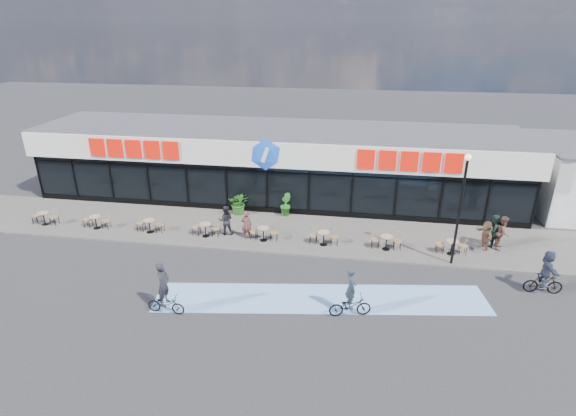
{
  "coord_description": "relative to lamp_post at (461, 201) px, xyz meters",
  "views": [
    {
      "loc": [
        5.14,
        -17.55,
        10.96
      ],
      "look_at": [
        1.81,
        3.5,
        1.94
      ],
      "focal_mm": 28.0,
      "sensor_mm": 36.0,
      "label": 1
    }
  ],
  "objects": [
    {
      "name": "potted_plant_left",
      "position": [
        -11.58,
        4.2,
        -2.52
      ],
      "size": [
        1.44,
        1.31,
        1.38
      ],
      "primitive_type": "imported",
      "rotation": [
        0.0,
        0.0,
        0.22
      ],
      "color": "#28651C",
      "rests_on": "sidewalk"
    },
    {
      "name": "bistro_set_2",
      "position": [
        -15.79,
        1.04,
        -2.75
      ],
      "size": [
        1.54,
        0.62,
        0.9
      ],
      "color": "tan",
      "rests_on": "sidewalk"
    },
    {
      "name": "pedestrian_c",
      "position": [
        2.3,
        2.16,
        -2.33
      ],
      "size": [
        1.08,
        1.01,
        1.76
      ],
      "primitive_type": "imported",
      "rotation": [
        0.0,
        0.0,
        3.67
      ],
      "color": "#1C3225",
      "rests_on": "sidewalk"
    },
    {
      "name": "ground",
      "position": [
        -9.96,
        -2.3,
        -3.31
      ],
      "size": [
        120.0,
        120.0,
        0.0
      ],
      "primitive_type": "plane",
      "color": "#28282B",
      "rests_on": "ground"
    },
    {
      "name": "bistro_set_4",
      "position": [
        -9.42,
        1.04,
        -2.75
      ],
      "size": [
        1.54,
        0.62,
        0.9
      ],
      "color": "tan",
      "rests_on": "sidewalk"
    },
    {
      "name": "pedestrian_a",
      "position": [
        1.89,
        1.81,
        -2.44
      ],
      "size": [
        0.8,
        1.49,
        1.53
      ],
      "primitive_type": "imported",
      "rotation": [
        0.0,
        0.0,
        -1.31
      ],
      "color": "brown",
      "rests_on": "sidewalk"
    },
    {
      "name": "potted_plant_right",
      "position": [
        -8.82,
        4.44,
        -2.52
      ],
      "size": [
        0.79,
        0.89,
        1.37
      ],
      "primitive_type": "imported",
      "rotation": [
        0.0,
        0.0,
        1.85
      ],
      "color": "#23671D",
      "rests_on": "sidewalk"
    },
    {
      "name": "bistro_set_3",
      "position": [
        -12.61,
        1.04,
        -2.75
      ],
      "size": [
        1.54,
        0.62,
        0.9
      ],
      "color": "tan",
      "rests_on": "sidewalk"
    },
    {
      "name": "cyclist_c",
      "position": [
        -12.0,
        -5.76,
        -2.49
      ],
      "size": [
        1.58,
        0.68,
        2.27
      ],
      "color": "black",
      "rests_on": "ground"
    },
    {
      "name": "sidewalk",
      "position": [
        -9.96,
        2.2,
        -3.26
      ],
      "size": [
        44.0,
        5.0,
        0.1
      ],
      "primitive_type": "cube",
      "color": "#5F5854",
      "rests_on": "ground"
    },
    {
      "name": "building",
      "position": [
        -9.96,
        7.63,
        -0.97
      ],
      "size": [
        30.6,
        6.57,
        4.75
      ],
      "color": "black",
      "rests_on": "ground"
    },
    {
      "name": "bistro_set_5",
      "position": [
        -6.24,
        1.04,
        -2.75
      ],
      "size": [
        1.54,
        0.62,
        0.9
      ],
      "color": "tan",
      "rests_on": "sidewalk"
    },
    {
      "name": "patron_right",
      "position": [
        -11.58,
        1.38,
        -2.38
      ],
      "size": [
        0.92,
        0.78,
        1.65
      ],
      "primitive_type": "imported",
      "rotation": [
        0.0,
        0.0,
        3.36
      ],
      "color": "black",
      "rests_on": "sidewalk"
    },
    {
      "name": "patron_left",
      "position": [
        -10.36,
        1.09,
        -2.43
      ],
      "size": [
        0.63,
        0.47,
        1.54
      ],
      "primitive_type": "imported",
      "rotation": [
        0.0,
        0.0,
        3.34
      ],
      "color": "brown",
      "rests_on": "sidewalk"
    },
    {
      "name": "bistro_set_1",
      "position": [
        -18.98,
        1.04,
        -2.75
      ],
      "size": [
        1.54,
        0.62,
        0.9
      ],
      "color": "tan",
      "rests_on": "sidewalk"
    },
    {
      "name": "bistro_set_6",
      "position": [
        -3.05,
        1.04,
        -2.75
      ],
      "size": [
        1.54,
        0.62,
        0.9
      ],
      "color": "tan",
      "rests_on": "sidewalk"
    },
    {
      "name": "pedestrian_b",
      "position": [
        2.73,
        1.98,
        -2.32
      ],
      "size": [
        0.94,
        1.05,
        1.77
      ],
      "primitive_type": "imported",
      "rotation": [
        0.0,
        0.0,
        1.19
      ],
      "color": "brown",
      "rests_on": "sidewalk"
    },
    {
      "name": "cyclist_a",
      "position": [
        -4.71,
        -4.78,
        -2.57
      ],
      "size": [
        1.79,
        0.99,
        2.18
      ],
      "color": "black",
      "rests_on": "ground"
    },
    {
      "name": "cyclist_b",
      "position": [
        3.44,
        -1.89,
        -2.35
      ],
      "size": [
        1.61,
        1.49,
        2.05
      ],
      "color": "black",
      "rests_on": "ground"
    },
    {
      "name": "potted_plant_mid",
      "position": [
        -11.6,
        4.35,
        -2.63
      ],
      "size": [
        0.52,
        0.64,
        1.15
      ],
      "primitive_type": "imported",
      "rotation": [
        0.0,
        0.0,
        1.56
      ],
      "color": "#24671D",
      "rests_on": "sidewalk"
    },
    {
      "name": "lamp_post",
      "position": [
        0.0,
        0.0,
        0.0
      ],
      "size": [
        0.28,
        0.28,
        5.43
      ],
      "color": "black",
      "rests_on": "sidewalk"
    },
    {
      "name": "bike_lane",
      "position": [
        -5.96,
        -3.8,
        -3.3
      ],
      "size": [
        14.17,
        4.13,
        0.01
      ],
      "primitive_type": "cube",
      "rotation": [
        0.0,
        0.0,
        0.14
      ],
      "color": "#79AAE4",
      "rests_on": "ground"
    },
    {
      "name": "bistro_set_0",
      "position": [
        -22.16,
        1.04,
        -2.75
      ],
      "size": [
        1.54,
        0.62,
        0.9
      ],
      "color": "tan",
      "rests_on": "sidewalk"
    },
    {
      "name": "bistro_set_7",
      "position": [
        0.14,
        1.04,
        -2.75
      ],
      "size": [
        1.54,
        0.62,
        0.9
      ],
      "color": "tan",
      "rests_on": "sidewalk"
    }
  ]
}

